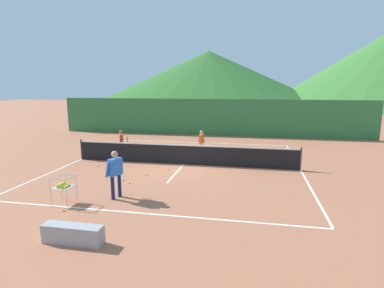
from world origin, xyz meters
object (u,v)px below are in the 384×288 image
object	(u,v)px
tennis_ball_0	(169,169)
ball_cart	(63,186)
tennis_net	(184,154)
instructor	(115,170)
tennis_ball_3	(98,166)
student_0	(121,140)
tennis_ball_4	(146,175)
tennis_ball_2	(63,210)
student_1	(201,140)
tennis_ball_6	(123,180)
tennis_ball_5	(264,171)
tennis_ball_1	(157,166)
tennis_ball_7	(129,183)
courtside_bench	(73,234)

from	to	relation	value
tennis_ball_0	ball_cart	bearing A→B (deg)	-116.53
tennis_net	instructor	xyz separation A→B (m)	(-1.25, -4.86, 0.48)
tennis_net	tennis_ball_3	distance (m)	4.08
tennis_net	student_0	bearing A→B (deg)	160.02
tennis_ball_4	ball_cart	bearing A→B (deg)	-114.26
tennis_ball_2	tennis_ball_3	xyz separation A→B (m)	(-1.53, 5.06, 0.00)
student_1	tennis_ball_6	bearing A→B (deg)	-114.42
student_1	tennis_ball_2	world-z (taller)	student_1
tennis_ball_5	tennis_ball_6	distance (m)	6.12
tennis_net	tennis_ball_1	xyz separation A→B (m)	(-1.12, -0.71, -0.47)
instructor	tennis_ball_7	distance (m)	1.82
student_1	tennis_ball_6	distance (m)	5.73
tennis_net	ball_cart	bearing A→B (deg)	-115.58
instructor	courtside_bench	distance (m)	3.16
student_0	tennis_ball_1	world-z (taller)	student_0
student_0	tennis_ball_0	world-z (taller)	student_0
student_1	tennis_ball_5	size ratio (longest dim) A/B	20.04
ball_cart	tennis_ball_0	xyz separation A→B (m)	(2.26, 4.53, -0.56)
tennis_ball_7	courtside_bench	distance (m)	4.62
tennis_ball_1	tennis_ball_7	xyz separation A→B (m)	(-0.31, -2.61, 0.00)
tennis_ball_5	tennis_ball_2	bearing A→B (deg)	-136.97
ball_cart	tennis_ball_5	xyz separation A→B (m)	(6.47, 5.12, -0.56)
tennis_net	courtside_bench	size ratio (longest dim) A/B	7.24
instructor	tennis_ball_7	xyz separation A→B (m)	(-0.18, 1.54, -0.95)
ball_cart	tennis_ball_0	world-z (taller)	ball_cart
tennis_ball_6	courtside_bench	xyz separation A→B (m)	(0.88, -4.92, 0.20)
tennis_ball_1	tennis_ball_2	xyz separation A→B (m)	(-1.23, -5.53, 0.00)
tennis_ball_3	tennis_ball_4	bearing A→B (deg)	-19.96
tennis_ball_1	courtside_bench	size ratio (longest dim) A/B	0.05
student_1	ball_cart	xyz separation A→B (m)	(-3.21, -7.83, -0.23)
student_0	tennis_ball_0	bearing A→B (deg)	-36.75
student_0	tennis_ball_5	distance (m)	7.84
student_1	tennis_ball_3	xyz separation A→B (m)	(-4.39, -3.36, -0.78)
instructor	tennis_ball_1	size ratio (longest dim) A/B	24.06
student_0	courtside_bench	world-z (taller)	student_0
tennis_ball_0	tennis_ball_7	xyz separation A→B (m)	(-0.98, -2.20, 0.00)
tennis_ball_1	tennis_ball_3	world-z (taller)	same
tennis_net	tennis_ball_5	bearing A→B (deg)	-7.98
tennis_ball_5	ball_cart	bearing A→B (deg)	-141.65
student_0	tennis_ball_6	distance (m)	4.85
tennis_ball_3	instructor	bearing A→B (deg)	-54.45
student_1	tennis_net	bearing A→B (deg)	-103.15
student_1	tennis_ball_1	xyz separation A→B (m)	(-1.63, -2.89, -0.78)
tennis_ball_0	tennis_ball_4	xyz separation A→B (m)	(-0.69, -1.05, 0.00)
student_0	tennis_ball_7	bearing A→B (deg)	-63.28
tennis_net	tennis_ball_6	bearing A→B (deg)	-121.59
tennis_ball_1	tennis_ball_2	bearing A→B (deg)	-102.54
ball_cart	tennis_ball_1	xyz separation A→B (m)	(1.59, 4.94, -0.56)
tennis_ball_5	tennis_ball_1	bearing A→B (deg)	-177.88
tennis_ball_3	tennis_ball_6	distance (m)	2.73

